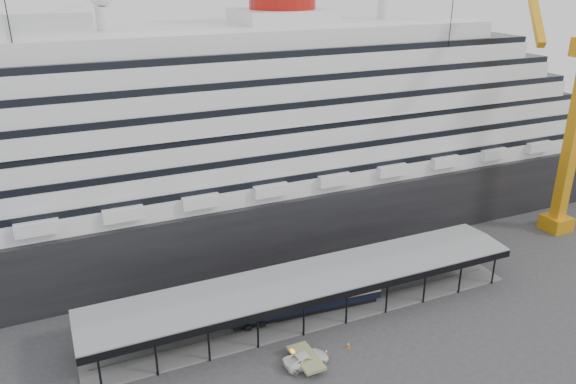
# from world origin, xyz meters

# --- Properties ---
(ground) EXTENTS (200.00, 200.00, 0.00)m
(ground) POSITION_xyz_m (0.00, 0.00, 0.00)
(ground) COLOR #343436
(ground) RESTS_ON ground
(cruise_ship) EXTENTS (130.00, 30.00, 43.90)m
(cruise_ship) POSITION_xyz_m (0.05, 32.00, 18.35)
(cruise_ship) COLOR black
(cruise_ship) RESTS_ON ground
(platform_canopy) EXTENTS (56.00, 9.18, 5.30)m
(platform_canopy) POSITION_xyz_m (0.00, 5.00, 2.36)
(platform_canopy) COLOR slate
(platform_canopy) RESTS_ON ground
(crane_yellow) EXTENTS (23.83, 18.78, 47.60)m
(crane_yellow) POSITION_xyz_m (47.06, 10.54, 19.96)
(crane_yellow) COLOR orange
(crane_yellow) RESTS_ON ground
(port_truck) EXTENTS (5.14, 2.47, 1.41)m
(port_truck) POSITION_xyz_m (-4.93, -4.03, 0.71)
(port_truck) COLOR white
(port_truck) RESTS_ON ground
(pullman_carriage) EXTENTS (20.16, 4.14, 19.66)m
(pullman_carriage) POSITION_xyz_m (-0.74, 5.00, 2.41)
(pullman_carriage) COLOR black
(pullman_carriage) RESTS_ON ground
(traffic_cone_left) EXTENTS (0.46, 0.46, 0.73)m
(traffic_cone_left) POSITION_xyz_m (-2.13, -3.44, 0.36)
(traffic_cone_left) COLOR #E64A0C
(traffic_cone_left) RESTS_ON ground
(traffic_cone_mid) EXTENTS (0.48, 0.48, 0.84)m
(traffic_cone_mid) POSITION_xyz_m (-2.73, -3.51, 0.42)
(traffic_cone_mid) COLOR #EF3C0D
(traffic_cone_mid) RESTS_ON ground
(traffic_cone_right) EXTENTS (0.51, 0.51, 0.76)m
(traffic_cone_right) POSITION_xyz_m (0.80, -3.36, 0.38)
(traffic_cone_right) COLOR #EB580D
(traffic_cone_right) RESTS_ON ground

